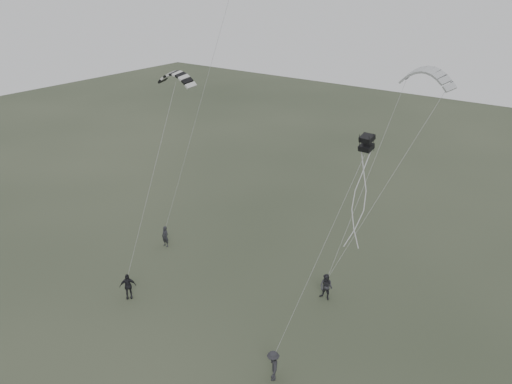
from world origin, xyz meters
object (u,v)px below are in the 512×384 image
Objects in this scene: kite_pale_large at (428,70)px; flyer_center at (128,286)px; kite_box at (367,143)px; flyer_far at (273,366)px; kite_striped at (176,73)px; flyer_right at (326,287)px; flyer_left at (165,236)px.

flyer_center is at bearing -110.90° from kite_pale_large.
flyer_center is at bearing -161.80° from kite_box.
flyer_far is at bearing -117.48° from kite_box.
kite_pale_large reaches higher than kite_striped.
flyer_far is 22.15m from kite_pale_large.
flyer_center is (-10.86, -7.78, -0.02)m from flyer_right.
flyer_left is 21.47m from kite_box.
kite_pale_large is 13.97m from kite_box.
kite_box is (14.53, 3.66, 12.00)m from flyer_center.
flyer_left is at bearing 175.09° from kite_box.
flyer_right reaches higher than flyer_left.
flyer_center is 25.25m from kite_pale_large.
flyer_right is 16.44m from kite_pale_large.
kite_box is (17.55, -2.77, 12.05)m from flyer_left.
flyer_far is 12.88m from kite_box.
kite_pale_large reaches higher than flyer_far.
kite_striped is at bearing -173.53° from flyer_right.
kite_pale_large is (12.61, 17.44, 13.20)m from flyer_center.
flyer_left is at bearing -173.88° from flyer_right.
flyer_center is at bearing -128.18° from flyer_far.
flyer_far is (15.11, -6.75, 0.04)m from flyer_left.
flyer_far is 2.66× the size of kite_box.
flyer_far is (12.09, -0.32, -0.01)m from flyer_center.
flyer_center is 0.45× the size of kite_pale_large.
kite_pale_large is 5.94× the size of kite_box.
kite_pale_large is at bearing 42.26° from kite_striped.
flyer_far is 19.65m from kite_striped.
kite_pale_large reaches higher than flyer_left.
flyer_right is at bearing -85.33° from kite_pale_large.
kite_box is (1.92, -13.78, -1.21)m from kite_pale_large.
kite_pale_large is (0.52, 17.76, 13.21)m from flyer_far.
flyer_left is 0.92× the size of flyer_right.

